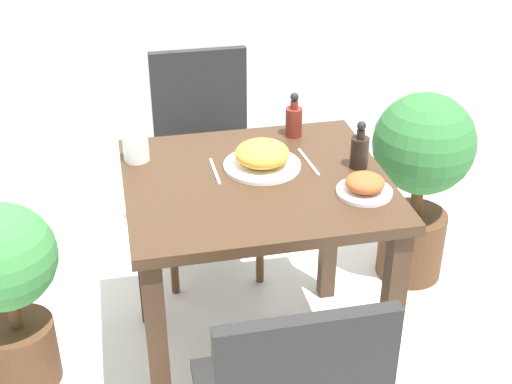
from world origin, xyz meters
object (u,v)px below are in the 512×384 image
Objects in this scene: drink_cup at (136,147)px; sauce_bottle at (294,120)px; chair_far at (205,149)px; potted_plant_right at (420,170)px; food_plate at (262,156)px; condiment_bottle at (360,150)px; potted_plant_left at (7,282)px; side_plate at (365,185)px.

drink_cup is 0.57× the size of sauce_bottle.
potted_plant_right is (0.82, -0.33, -0.02)m from chair_far.
food_plate is at bearing -156.01° from potted_plant_right.
condiment_bottle is 0.23× the size of potted_plant_left.
potted_plant_left is 1.61m from potted_plant_right.
sauce_bottle is at bearing 118.13° from condiment_bottle.
sauce_bottle is at bearing -59.48° from chair_far.
potted_plant_left is at bearing -168.47° from sauce_bottle.
food_plate reaches higher than potted_plant_left.
food_plate is at bearing -19.25° from drink_cup.
drink_cup is (-0.30, -0.51, 0.29)m from chair_far.
side_plate reaches higher than potted_plant_right.
potted_plant_left is at bearing 176.68° from condiment_bottle.
condiment_bottle reaches higher than food_plate.
condiment_bottle is 0.66m from potted_plant_right.
chair_far is 0.60m from sauce_bottle.
side_plate is at bearing -67.39° from chair_far.
food_plate is at bearing -127.38° from sauce_bottle.
side_plate reaches higher than potted_plant_left.
drink_cup is at bearing -170.67° from potted_plant_right.
chair_far reaches higher than potted_plant_right.
potted_plant_right is at bearing 42.87° from condiment_bottle.
potted_plant_right is at bearing 11.45° from potted_plant_left.
side_plate is 0.76m from drink_cup.
sauce_bottle is at bearing 103.68° from side_plate.
condiment_bottle reaches higher than potted_plant_right.
food_plate is at bearing -0.16° from potted_plant_left.
potted_plant_right is (0.72, 0.32, -0.30)m from food_plate.
drink_cup is at bearing 163.86° from condiment_bottle.
chair_far is at bearing 60.02° from drink_cup.
side_plate is at bearing -29.17° from drink_cup.
chair_far is 5.64× the size of condiment_bottle.
food_plate is 1.56× the size of sauce_bottle.
potted_plant_left is at bearing -139.34° from chair_far.
sauce_bottle is (0.26, -0.44, 0.30)m from chair_far.
sauce_bottle is at bearing 52.62° from food_plate.
drink_cup reaches higher than side_plate.
chair_far is 1.11× the size of potted_plant_right.
sauce_bottle is (-0.11, 0.44, 0.03)m from side_plate.
food_plate is 0.26m from sauce_bottle.
food_plate is 0.42m from drink_cup.
chair_far is 0.99m from side_plate.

